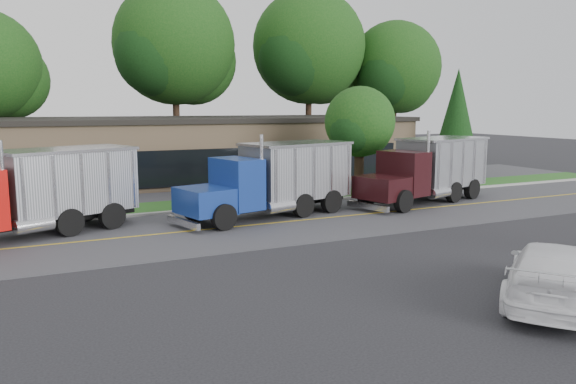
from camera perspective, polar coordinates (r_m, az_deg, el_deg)
name	(u,v)px	position (r m, az deg, el deg)	size (l,w,h in m)	color
ground	(345,289)	(16.01, 5.85, -9.77)	(140.00, 140.00, 0.00)	#2F2F34
road	(235,227)	(23.88, -5.44, -3.57)	(60.00, 8.00, 0.02)	#505055
center_line	(235,227)	(23.88, -5.44, -3.57)	(60.00, 0.12, 0.01)	gold
curb	(205,211)	(27.79, -8.41, -1.89)	(60.00, 0.30, 0.12)	#9E9E99
grass_verge	(195,205)	(29.49, -9.44, -1.30)	(60.00, 3.40, 0.03)	#275F20
far_parking	(171,192)	(34.26, -11.76, 0.02)	(60.00, 7.00, 0.02)	#505055
strip_mall	(178,150)	(40.31, -11.12, 4.18)	(32.00, 12.00, 4.00)	tan
tree_far_c	(176,50)	(48.82, -11.31, 13.97)	(10.64, 10.02, 15.18)	#382619
tree_far_d	(310,53)	(52.22, 2.23, 13.93)	(10.80, 10.16, 15.40)	#382619
tree_far_e	(395,72)	(54.59, 10.84, 11.88)	(9.05, 8.52, 12.91)	#382619
evergreen_right	(457,118)	(41.70, 16.77, 7.19)	(3.39, 3.39, 7.71)	#382619
tree_verge	(360,125)	(33.30, 7.35, 6.74)	(4.37, 4.11, 6.23)	#382619
dump_truck_red	(38,190)	(24.15, -24.08, 0.20)	(9.04, 5.53, 3.36)	black
dump_truck_blue	(276,177)	(25.97, -1.19, 1.50)	(8.87, 4.46, 3.36)	black
dump_truck_maroon	(429,168)	(30.84, 14.13, 2.38)	(8.93, 4.74, 3.36)	black
rally_car	(554,274)	(16.16, 25.37, -7.49)	(2.20, 5.42, 1.57)	white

